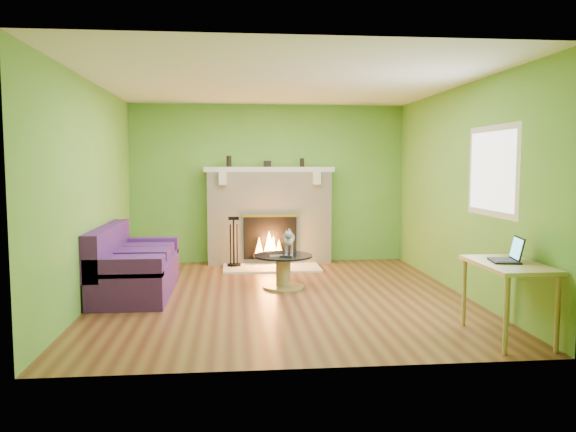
% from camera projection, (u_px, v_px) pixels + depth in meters
% --- Properties ---
extents(floor, '(5.00, 5.00, 0.00)m').
position_uv_depth(floor, '(282.00, 296.00, 6.95)').
color(floor, '#582B19').
rests_on(floor, ground).
extents(ceiling, '(5.00, 5.00, 0.00)m').
position_uv_depth(ceiling, '(281.00, 82.00, 6.71)').
color(ceiling, white).
rests_on(ceiling, wall_back).
extents(wall_back, '(5.00, 0.00, 5.00)m').
position_uv_depth(wall_back, '(269.00, 184.00, 9.31)').
color(wall_back, '#549932').
rests_on(wall_back, floor).
extents(wall_front, '(5.00, 0.00, 5.00)m').
position_uv_depth(wall_front, '(309.00, 206.00, 4.35)').
color(wall_front, '#549932').
rests_on(wall_front, floor).
extents(wall_left, '(0.00, 5.00, 5.00)m').
position_uv_depth(wall_left, '(92.00, 192.00, 6.61)').
color(wall_left, '#549932').
rests_on(wall_left, floor).
extents(wall_right, '(0.00, 5.00, 5.00)m').
position_uv_depth(wall_right, '(460.00, 190.00, 7.05)').
color(wall_right, '#549932').
rests_on(wall_right, floor).
extents(window_frame, '(0.00, 1.20, 1.20)m').
position_uv_depth(window_frame, '(492.00, 171.00, 6.13)').
color(window_frame, silver).
rests_on(window_frame, wall_right).
extents(window_pane, '(0.00, 1.06, 1.06)m').
position_uv_depth(window_pane, '(492.00, 171.00, 6.13)').
color(window_pane, white).
rests_on(window_pane, wall_right).
extents(fireplace, '(2.10, 0.46, 1.58)m').
position_uv_depth(fireplace, '(269.00, 216.00, 9.17)').
color(fireplace, beige).
rests_on(fireplace, floor).
extents(hearth, '(1.50, 0.75, 0.03)m').
position_uv_depth(hearth, '(272.00, 268.00, 8.73)').
color(hearth, beige).
rests_on(hearth, floor).
extents(mantel, '(2.10, 0.28, 0.08)m').
position_uv_depth(mantel, '(269.00, 169.00, 9.08)').
color(mantel, beige).
rests_on(mantel, fireplace).
extents(sofa, '(0.88, 1.90, 0.85)m').
position_uv_depth(sofa, '(132.00, 267.00, 7.06)').
color(sofa, '#411A63').
rests_on(sofa, floor).
extents(coffee_table, '(0.77, 0.77, 0.44)m').
position_uv_depth(coffee_table, '(283.00, 269.00, 7.38)').
color(coffee_table, tan).
rests_on(coffee_table, floor).
extents(desk, '(0.56, 0.97, 0.72)m').
position_uv_depth(desk, '(508.00, 272.00, 5.20)').
color(desk, tan).
rests_on(desk, floor).
extents(cat, '(0.27, 0.57, 0.35)m').
position_uv_depth(cat, '(289.00, 241.00, 7.40)').
color(cat, slate).
rests_on(cat, coffee_table).
extents(remote_silver, '(0.18, 0.07, 0.02)m').
position_uv_depth(remote_silver, '(276.00, 256.00, 7.23)').
color(remote_silver, gray).
rests_on(remote_silver, coffee_table).
extents(remote_black, '(0.16, 0.11, 0.02)m').
position_uv_depth(remote_black, '(286.00, 256.00, 7.19)').
color(remote_black, black).
rests_on(remote_black, coffee_table).
extents(laptop, '(0.33, 0.36, 0.24)m').
position_uv_depth(laptop, '(504.00, 249.00, 5.23)').
color(laptop, black).
rests_on(laptop, desk).
extents(fire_tools, '(0.21, 0.21, 0.78)m').
position_uv_depth(fire_tools, '(234.00, 241.00, 8.79)').
color(fire_tools, black).
rests_on(fire_tools, hearth).
extents(mantel_vase_left, '(0.08, 0.08, 0.18)m').
position_uv_depth(mantel_vase_left, '(229.00, 161.00, 9.04)').
color(mantel_vase_left, black).
rests_on(mantel_vase_left, mantel).
extents(mantel_vase_right, '(0.07, 0.07, 0.14)m').
position_uv_depth(mantel_vase_right, '(302.00, 163.00, 9.16)').
color(mantel_vase_right, black).
rests_on(mantel_vase_right, mantel).
extents(mantel_box, '(0.12, 0.08, 0.10)m').
position_uv_depth(mantel_box, '(267.00, 164.00, 9.10)').
color(mantel_box, black).
rests_on(mantel_box, mantel).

